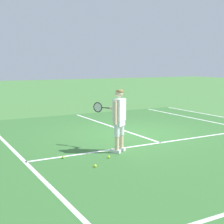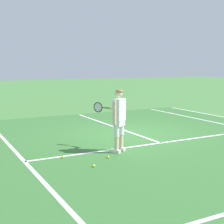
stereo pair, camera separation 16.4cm
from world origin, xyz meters
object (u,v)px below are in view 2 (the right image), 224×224
Objects in this scene: tennis_ball_near_feet at (63,157)px; tennis_ball_mid_court at (94,166)px; tennis_ball_by_baseline at (108,157)px; tennis_player at (118,116)px.

tennis_ball_mid_court is (0.39, -1.03, 0.00)m from tennis_ball_near_feet.
tennis_ball_by_baseline is 0.81m from tennis_ball_mid_court.
tennis_ball_near_feet is 1.11m from tennis_ball_mid_court.
tennis_player reaches higher than tennis_ball_mid_court.
tennis_ball_near_feet is at bearing 176.26° from tennis_player.
tennis_player is 25.95× the size of tennis_ball_mid_court.
tennis_player is 1.83m from tennis_ball_near_feet.
tennis_ball_mid_court is at bearing -69.24° from tennis_ball_near_feet.
tennis_player is at bearing 39.00° from tennis_ball_by_baseline.
tennis_ball_near_feet and tennis_ball_mid_court have the same top height.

